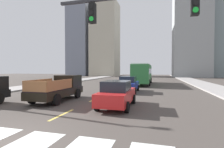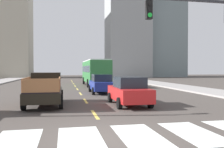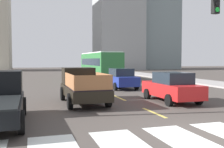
% 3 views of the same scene
% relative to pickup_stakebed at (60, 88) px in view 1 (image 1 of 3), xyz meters
% --- Properties ---
extents(sidewalk_right, '(3.86, 110.00, 0.15)m').
position_rel_pickup_stakebed_xyz_m(sidewalk_right, '(14.72, 10.04, -0.86)').
color(sidewalk_right, '#9A9592').
rests_on(sidewalk_right, ground).
extents(sidewalk_left, '(3.86, 110.00, 0.15)m').
position_rel_pickup_stakebed_xyz_m(sidewalk_left, '(-9.52, 10.04, -0.86)').
color(sidewalk_left, '#9A9592').
rests_on(sidewalk_left, ground).
extents(lane_dash_0, '(0.16, 2.40, 0.01)m').
position_rel_pickup_stakebed_xyz_m(lane_dash_0, '(2.60, -3.96, -0.93)').
color(lane_dash_0, '#DEC251').
rests_on(lane_dash_0, ground).
extents(lane_dash_1, '(0.16, 2.40, 0.01)m').
position_rel_pickup_stakebed_xyz_m(lane_dash_1, '(2.60, 1.04, -0.93)').
color(lane_dash_1, '#DEC251').
rests_on(lane_dash_1, ground).
extents(lane_dash_2, '(0.16, 2.40, 0.01)m').
position_rel_pickup_stakebed_xyz_m(lane_dash_2, '(2.60, 6.04, -0.93)').
color(lane_dash_2, '#DEC251').
rests_on(lane_dash_2, ground).
extents(lane_dash_3, '(0.16, 2.40, 0.01)m').
position_rel_pickup_stakebed_xyz_m(lane_dash_3, '(2.60, 11.04, -0.93)').
color(lane_dash_3, '#DEC251').
rests_on(lane_dash_3, ground).
extents(lane_dash_4, '(0.16, 2.40, 0.01)m').
position_rel_pickup_stakebed_xyz_m(lane_dash_4, '(2.60, 16.04, -0.93)').
color(lane_dash_4, '#DEC251').
rests_on(lane_dash_4, ground).
extents(lane_dash_5, '(0.16, 2.40, 0.01)m').
position_rel_pickup_stakebed_xyz_m(lane_dash_5, '(2.60, 21.04, -0.93)').
color(lane_dash_5, '#DEC251').
rests_on(lane_dash_5, ground).
extents(lane_dash_6, '(0.16, 2.40, 0.01)m').
position_rel_pickup_stakebed_xyz_m(lane_dash_6, '(2.60, 26.04, -0.93)').
color(lane_dash_6, '#DEC251').
rests_on(lane_dash_6, ground).
extents(lane_dash_7, '(0.16, 2.40, 0.01)m').
position_rel_pickup_stakebed_xyz_m(lane_dash_7, '(2.60, 31.04, -0.93)').
color(lane_dash_7, '#DEC251').
rests_on(lane_dash_7, ground).
extents(pickup_stakebed, '(2.18, 5.20, 1.96)m').
position_rel_pickup_stakebed_xyz_m(pickup_stakebed, '(0.00, 0.00, 0.00)').
color(pickup_stakebed, black).
rests_on(pickup_stakebed, ground).
extents(city_bus, '(2.72, 10.80, 3.32)m').
position_rel_pickup_stakebed_xyz_m(city_bus, '(5.23, 16.18, 1.02)').
color(city_bus, '#2D7338').
rests_on(city_bus, ground).
extents(sedan_mid, '(2.02, 4.40, 1.72)m').
position_rel_pickup_stakebed_xyz_m(sedan_mid, '(5.03, -1.32, -0.08)').
color(sedan_mid, red).
rests_on(sedan_mid, ground).
extents(sedan_near_right, '(2.02, 4.40, 1.72)m').
position_rel_pickup_stakebed_xyz_m(sedan_near_right, '(4.52, 6.27, -0.08)').
color(sedan_near_right, navy).
rests_on(sedan_near_right, ground).
extents(tower_tall_centre, '(10.94, 9.24, 36.36)m').
position_rel_pickup_stakebed_xyz_m(tower_tall_centre, '(18.04, 47.47, 17.24)').
color(tower_tall_centre, gray).
rests_on(tower_tall_centre, ground).
extents(block_mid_left, '(9.72, 9.91, 28.10)m').
position_rel_pickup_stakebed_xyz_m(block_mid_left, '(-11.93, 50.19, 13.11)').
color(block_mid_left, '#B0A994').
rests_on(block_mid_left, ground).
extents(block_mid_right, '(11.94, 11.87, 30.29)m').
position_rel_pickup_stakebed_xyz_m(block_mid_right, '(28.58, 51.20, 14.21)').
color(block_mid_right, gray).
rests_on(block_mid_right, ground).
extents(block_low_left, '(8.62, 11.95, 28.06)m').
position_rel_pickup_stakebed_xyz_m(block_low_left, '(-22.94, 52.67, 13.09)').
color(block_low_left, slate).
rests_on(block_low_left, ground).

